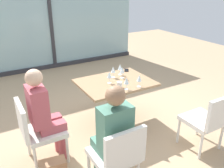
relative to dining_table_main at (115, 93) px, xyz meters
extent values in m
plane|color=tan|center=(0.00, 0.00, -0.53)|extent=(12.00, 12.00, 0.00)
cube|color=#93B7BC|center=(0.00, 3.20, 0.82)|extent=(4.73, 0.03, 2.70)
cube|color=#2D2D33|center=(0.00, 3.17, 0.82)|extent=(0.08, 0.06, 2.70)
cube|color=#2D2D33|center=(0.00, 3.17, -0.48)|extent=(4.73, 0.10, 0.10)
cube|color=#997551|center=(0.00, 0.00, 0.19)|extent=(1.11, 0.85, 0.04)
cylinder|color=#4C4C51|center=(0.00, 0.00, -0.18)|extent=(0.14, 0.14, 0.69)
cylinder|color=#4C4C51|center=(0.00, 0.00, -0.51)|extent=(0.56, 0.56, 0.02)
cube|color=silver|center=(-1.21, -0.32, -0.11)|extent=(0.46, 0.46, 0.06)
cube|color=silver|center=(-1.46, -0.32, 0.13)|extent=(0.05, 0.46, 0.42)
cylinder|color=silver|center=(-1.01, -0.52, -0.33)|extent=(0.04, 0.04, 0.39)
cylinder|color=silver|center=(-1.01, -0.12, -0.33)|extent=(0.04, 0.04, 0.39)
cylinder|color=silver|center=(-1.41, -0.52, -0.33)|extent=(0.04, 0.04, 0.39)
cylinder|color=silver|center=(-1.41, -0.12, -0.33)|extent=(0.04, 0.04, 0.39)
cube|color=silver|center=(-0.70, -1.12, -0.11)|extent=(0.46, 0.46, 0.06)
cube|color=silver|center=(-0.70, -1.37, 0.13)|extent=(0.46, 0.05, 0.42)
cylinder|color=silver|center=(-0.50, -0.92, -0.33)|extent=(0.04, 0.04, 0.39)
cylinder|color=silver|center=(-0.90, -0.92, -0.33)|extent=(0.04, 0.04, 0.39)
cube|color=silver|center=(0.70, -1.12, -0.11)|extent=(0.46, 0.46, 0.06)
cube|color=silver|center=(0.70, -1.37, 0.13)|extent=(0.46, 0.05, 0.42)
cylinder|color=silver|center=(0.90, -0.92, -0.33)|extent=(0.04, 0.04, 0.39)
cylinder|color=silver|center=(0.50, -0.92, -0.33)|extent=(0.04, 0.04, 0.39)
cylinder|color=silver|center=(0.90, -1.32, -0.33)|extent=(0.04, 0.04, 0.39)
cylinder|color=silver|center=(0.50, -1.32, -0.33)|extent=(0.04, 0.04, 0.39)
cylinder|color=#B24C56|center=(-1.04, -0.41, -0.30)|extent=(0.11, 0.11, 0.45)
cube|color=#B24C56|center=(-1.13, -0.41, -0.02)|extent=(0.32, 0.13, 0.11)
cylinder|color=#B24C56|center=(-1.04, -0.23, -0.30)|extent=(0.11, 0.11, 0.45)
cube|color=#B24C56|center=(-1.13, -0.23, -0.02)|extent=(0.32, 0.13, 0.11)
cube|color=#B24C56|center=(-1.26, -0.32, 0.27)|extent=(0.20, 0.34, 0.48)
sphere|color=#D8AD8C|center=(-1.26, -0.32, 0.63)|extent=(0.20, 0.20, 0.20)
cylinder|color=#4C7F6B|center=(-0.61, -0.95, -0.30)|extent=(0.11, 0.11, 0.45)
cube|color=#4C7F6B|center=(-0.61, -1.04, -0.02)|extent=(0.13, 0.32, 0.11)
cylinder|color=#4C7F6B|center=(-0.79, -0.95, -0.30)|extent=(0.11, 0.11, 0.45)
cube|color=#4C7F6B|center=(-0.79, -1.04, -0.02)|extent=(0.13, 0.32, 0.11)
cube|color=#4C7F6B|center=(-0.70, -1.17, 0.27)|extent=(0.34, 0.20, 0.48)
sphere|color=#936B4C|center=(-0.70, -1.17, 0.63)|extent=(0.20, 0.20, 0.20)
cylinder|color=silver|center=(0.06, 0.16, 0.21)|extent=(0.06, 0.06, 0.00)
cylinder|color=silver|center=(0.06, 0.16, 0.25)|extent=(0.01, 0.01, 0.08)
cone|color=silver|center=(0.06, 0.16, 0.34)|extent=(0.07, 0.07, 0.09)
cylinder|color=silver|center=(0.20, -0.34, 0.21)|extent=(0.06, 0.06, 0.00)
cylinder|color=silver|center=(0.20, -0.34, 0.25)|extent=(0.01, 0.01, 0.08)
cone|color=silver|center=(0.20, -0.34, 0.34)|extent=(0.07, 0.07, 0.09)
cylinder|color=silver|center=(0.17, 0.07, 0.21)|extent=(0.06, 0.06, 0.00)
cylinder|color=silver|center=(0.17, 0.07, 0.25)|extent=(0.01, 0.01, 0.08)
cone|color=silver|center=(0.17, 0.07, 0.34)|extent=(0.07, 0.07, 0.09)
cylinder|color=silver|center=(0.22, 0.21, 0.21)|extent=(0.06, 0.06, 0.00)
cylinder|color=silver|center=(0.22, 0.21, 0.25)|extent=(0.01, 0.01, 0.08)
cone|color=silver|center=(0.22, 0.21, 0.34)|extent=(0.07, 0.07, 0.09)
cylinder|color=silver|center=(-0.11, -0.01, 0.21)|extent=(0.06, 0.06, 0.00)
cylinder|color=silver|center=(-0.11, -0.01, 0.25)|extent=(0.01, 0.01, 0.08)
cone|color=silver|center=(-0.11, -0.01, 0.34)|extent=(0.07, 0.07, 0.09)
cylinder|color=silver|center=(-0.01, -0.33, 0.21)|extent=(0.06, 0.06, 0.00)
cylinder|color=silver|center=(-0.01, -0.33, 0.25)|extent=(0.01, 0.01, 0.08)
cone|color=silver|center=(-0.01, -0.33, 0.34)|extent=(0.07, 0.07, 0.09)
cylinder|color=white|center=(-0.06, -0.22, 0.25)|extent=(0.08, 0.08, 0.09)
cube|color=black|center=(0.42, 0.33, 0.21)|extent=(0.14, 0.16, 0.01)
camera|label=1|loc=(-1.75, -2.92, 1.64)|focal=38.40mm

